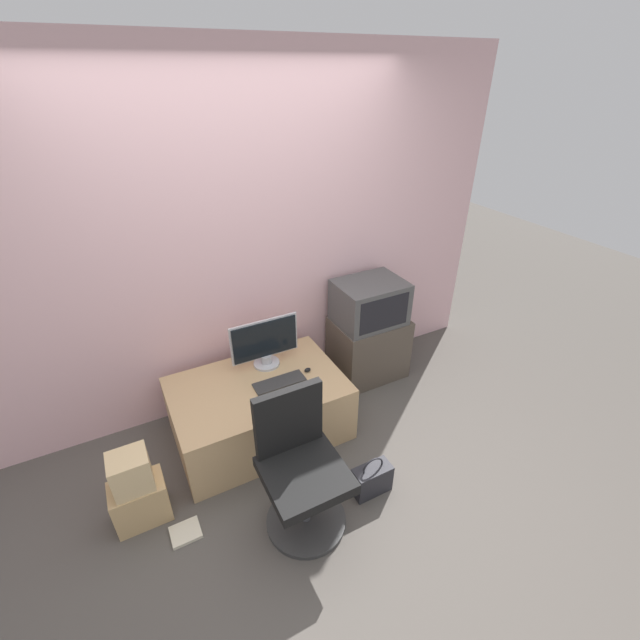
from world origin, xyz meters
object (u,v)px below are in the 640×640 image
main_monitor (265,343)px  office_chair (301,471)px  handbag (372,479)px  crt_tv (370,302)px  keyboard (280,382)px  cardboard_box_lower (141,502)px  mouse (308,370)px  book (186,532)px

main_monitor → office_chair: office_chair is taller
handbag → crt_tv: bearing=59.0°
crt_tv → handbag: crt_tv is taller
keyboard → handbag: keyboard is taller
main_monitor → crt_tv: crt_tv is taller
crt_tv → cardboard_box_lower: crt_tv is taller
mouse → handbag: (0.06, -0.80, -0.37)m
main_monitor → mouse: bearing=-44.2°
crt_tv → book: bearing=-155.7°
mouse → office_chair: (-0.42, -0.75, -0.08)m
office_chair → book: (-0.68, 0.21, -0.39)m
handbag → book: (-1.16, 0.26, -0.10)m
main_monitor → book: (-0.86, -0.77, -0.64)m
main_monitor → cardboard_box_lower: main_monitor is taller
mouse → office_chair: office_chair is taller
main_monitor → cardboard_box_lower: 1.29m
keyboard → office_chair: size_ratio=0.42×
cardboard_box_lower → book: bearing=-49.6°
keyboard → handbag: (0.30, -0.78, -0.36)m
handbag → office_chair: bearing=173.6°
keyboard → mouse: size_ratio=7.38×
main_monitor → keyboard: main_monitor is taller
office_chair → keyboard: bearing=76.2°
main_monitor → mouse: (0.24, -0.23, -0.18)m
office_chair → handbag: office_chair is taller
main_monitor → crt_tv: (0.95, 0.04, 0.09)m
crt_tv → keyboard: bearing=-162.7°
mouse → cardboard_box_lower: bearing=-166.4°
office_chair → handbag: 0.56m
main_monitor → handbag: main_monitor is taller
main_monitor → handbag: bearing=-73.8°
cardboard_box_lower → book: 0.33m
mouse → handbag: mouse is taller
handbag → book: size_ratio=1.72×
crt_tv → handbag: size_ratio=1.84×
office_chair → main_monitor: bearing=79.6°
main_monitor → crt_tv: 0.95m
main_monitor → crt_tv: size_ratio=0.94×
keyboard → crt_tv: size_ratio=0.67×
main_monitor → crt_tv: bearing=2.4°
main_monitor → handbag: (0.30, -1.03, -0.54)m
crt_tv → book: crt_tv is taller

